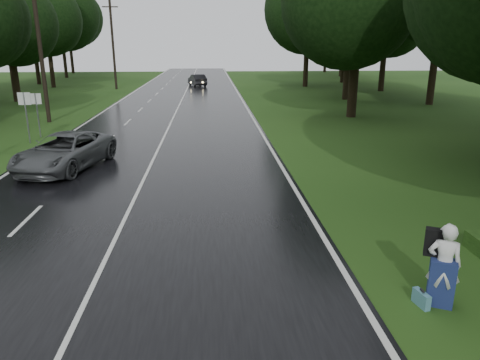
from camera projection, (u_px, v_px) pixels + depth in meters
name	position (u px, v px, depth m)	size (l,w,h in m)	color
ground	(112.00, 247.00, 12.02)	(160.00, 160.00, 0.00)	#254815
road	(171.00, 122.00, 31.10)	(12.00, 140.00, 0.04)	black
lane_center	(171.00, 122.00, 31.10)	(0.12, 140.00, 0.01)	silver
grey_car	(65.00, 151.00, 19.23)	(2.51, 5.45, 1.51)	#4E5153
far_car	(197.00, 80.00, 57.38)	(1.54, 4.41, 1.45)	black
hitchhiker	(443.00, 268.00, 9.13)	(0.79, 0.77, 1.82)	silver
suitcase	(421.00, 299.00, 9.27)	(0.13, 0.46, 0.32)	teal
utility_pole_mid	(49.00, 122.00, 31.14)	(1.80, 0.28, 9.24)	black
utility_pole_far	(117.00, 89.00, 53.83)	(1.80, 0.28, 10.31)	black
road_sign_a	(30.00, 143.00, 24.56)	(0.66, 0.10, 2.75)	white
road_sign_b	(41.00, 137.00, 26.08)	(0.61, 0.10, 2.53)	white
tree_left_e	(18.00, 101.00, 42.33)	(7.89, 7.89, 12.33)	black
tree_left_f	(54.00, 87.00, 55.97)	(9.06, 9.06, 14.16)	black
tree_right_d	(351.00, 117.00, 33.40)	(8.79, 8.79, 13.74)	black
tree_right_e	(345.00, 99.00, 43.87)	(8.46, 8.46, 13.22)	black
tree_right_f	(305.00, 86.00, 57.09)	(9.99, 9.99, 15.61)	black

